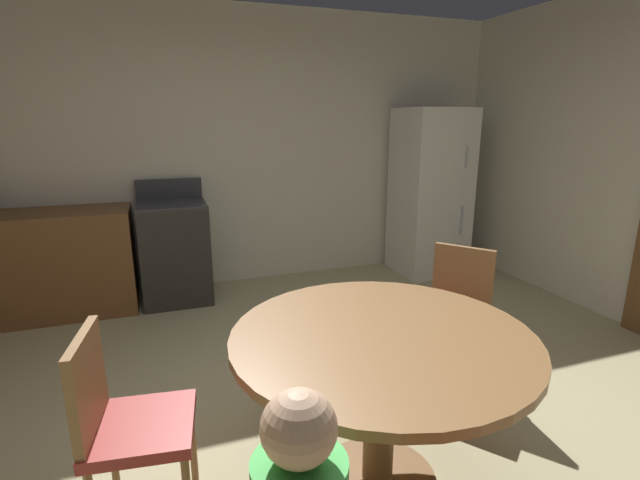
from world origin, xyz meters
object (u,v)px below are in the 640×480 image
(refrigerator, at_px, (430,193))
(chair_west, at_px, (123,419))
(chair_northeast, at_px, (455,307))
(oven_range, at_px, (175,251))
(dining_table, at_px, (381,365))

(refrigerator, bearing_deg, chair_west, -139.79)
(chair_northeast, distance_m, chair_west, 1.98)
(chair_west, bearing_deg, chair_northeast, 22.37)
(refrigerator, relative_size, chair_northeast, 2.02)
(oven_range, xyz_separation_m, refrigerator, (2.66, -0.05, 0.41))
(refrigerator, height_order, chair_west, refrigerator)
(oven_range, distance_m, refrigerator, 2.69)
(chair_west, bearing_deg, refrigerator, 47.63)
(chair_northeast, bearing_deg, refrigerator, -155.22)
(dining_table, bearing_deg, chair_northeast, 37.32)
(refrigerator, distance_m, chair_west, 3.90)
(chair_west, bearing_deg, dining_table, -0.00)
(oven_range, xyz_separation_m, chair_northeast, (1.60, -2.05, 0.03))
(refrigerator, distance_m, dining_table, 3.27)
(refrigerator, xyz_separation_m, chair_northeast, (-1.06, -2.00, -0.38))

